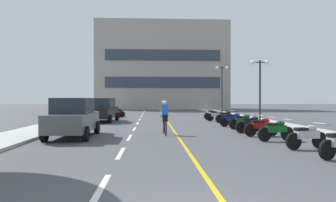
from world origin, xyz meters
TOP-DOWN VIEW (x-y plane):
  - ground_plane at (0.00, 21.00)m, footprint 140.00×140.00m
  - curb_left at (-7.20, 24.00)m, footprint 2.40×72.00m
  - curb_right at (7.20, 24.00)m, footprint 2.40×72.00m
  - lane_dash_0 at (-2.00, 2.00)m, footprint 0.14×2.20m
  - lane_dash_1 at (-2.00, 6.00)m, footprint 0.14×2.20m
  - lane_dash_2 at (-2.00, 10.00)m, footprint 0.14×2.20m
  - lane_dash_3 at (-2.00, 14.00)m, footprint 0.14×2.20m
  - lane_dash_4 at (-2.00, 18.00)m, footprint 0.14×2.20m
  - lane_dash_5 at (-2.00, 22.00)m, footprint 0.14×2.20m
  - lane_dash_6 at (-2.00, 26.00)m, footprint 0.14×2.20m
  - lane_dash_7 at (-2.00, 30.00)m, footprint 0.14×2.20m
  - lane_dash_8 at (-2.00, 34.00)m, footprint 0.14×2.20m
  - lane_dash_9 at (-2.00, 38.00)m, footprint 0.14×2.20m
  - lane_dash_10 at (-2.00, 42.00)m, footprint 0.14×2.20m
  - lane_dash_11 at (-2.00, 46.00)m, footprint 0.14×2.20m
  - centre_line_yellow at (0.25, 24.00)m, footprint 0.12×66.00m
  - office_building at (0.84, 48.18)m, footprint 21.92×6.48m
  - street_lamp_mid at (7.37, 19.12)m, footprint 1.46×0.36m
  - street_lamp_far at (7.03, 30.47)m, footprint 1.46×0.36m
  - parked_car_near at (-4.61, 10.26)m, footprint 1.96×4.22m
  - parked_car_mid at (-4.75, 19.62)m, footprint 2.17×4.31m
  - motorcycle_2 at (4.53, 6.44)m, footprint 1.68×0.66m
  - motorcycle_3 at (4.26, 8.50)m, footprint 1.68×0.64m
  - motorcycle_4 at (4.22, 10.13)m, footprint 1.70×0.60m
  - motorcycle_5 at (4.19, 11.54)m, footprint 1.70×0.60m
  - motorcycle_6 at (4.35, 13.45)m, footprint 1.70×0.60m
  - motorcycle_7 at (4.18, 14.96)m, footprint 1.70×0.60m
  - motorcycle_8 at (4.49, 18.19)m, footprint 1.66×0.74m
  - motorcycle_9 at (4.18, 19.81)m, footprint 1.70×0.60m
  - motorcycle_10 at (4.27, 21.59)m, footprint 1.69×0.60m
  - motorcycle_11 at (-4.56, 23.11)m, footprint 1.68×0.65m
  - motorcycle_12 at (-4.32, 25.18)m, footprint 1.66×0.73m
  - motorcycle_13 at (-4.59, 26.59)m, footprint 1.69×0.62m
  - cyclist_rider at (-0.33, 11.12)m, footprint 0.42×1.77m

SIDE VIEW (x-z plane):
  - ground_plane at x=0.00m, z-range 0.00..0.00m
  - lane_dash_0 at x=-2.00m, z-range 0.00..0.01m
  - lane_dash_1 at x=-2.00m, z-range 0.00..0.01m
  - lane_dash_2 at x=-2.00m, z-range 0.00..0.01m
  - lane_dash_3 at x=-2.00m, z-range 0.00..0.01m
  - lane_dash_4 at x=-2.00m, z-range 0.00..0.01m
  - lane_dash_5 at x=-2.00m, z-range 0.00..0.01m
  - lane_dash_6 at x=-2.00m, z-range 0.00..0.01m
  - lane_dash_7 at x=-2.00m, z-range 0.00..0.01m
  - lane_dash_8 at x=-2.00m, z-range 0.00..0.01m
  - lane_dash_9 at x=-2.00m, z-range 0.00..0.01m
  - lane_dash_10 at x=-2.00m, z-range 0.00..0.01m
  - lane_dash_11 at x=-2.00m, z-range 0.00..0.01m
  - centre_line_yellow at x=0.25m, z-range 0.00..0.01m
  - curb_left at x=-7.20m, z-range 0.00..0.12m
  - curb_right at x=7.20m, z-range 0.00..0.12m
  - motorcycle_2 at x=4.53m, z-range 0.01..0.93m
  - motorcycle_3 at x=4.26m, z-range 0.01..0.93m
  - motorcycle_4 at x=4.22m, z-range 0.01..0.93m
  - motorcycle_5 at x=4.19m, z-range 0.01..0.93m
  - motorcycle_6 at x=4.35m, z-range 0.01..0.93m
  - motorcycle_7 at x=4.18m, z-range 0.01..0.93m
  - motorcycle_8 at x=4.49m, z-range 0.01..0.93m
  - motorcycle_9 at x=4.18m, z-range 0.01..0.93m
  - motorcycle_10 at x=4.27m, z-range 0.01..0.93m
  - motorcycle_11 at x=-4.56m, z-range 0.01..0.93m
  - motorcycle_12 at x=-4.32m, z-range 0.01..0.93m
  - motorcycle_13 at x=-4.59m, z-range 0.01..0.93m
  - cyclist_rider at x=-0.33m, z-range 0.03..1.74m
  - parked_car_near at x=-4.61m, z-range 0.01..1.83m
  - parked_car_mid at x=-4.75m, z-range 0.01..1.83m
  - street_lamp_mid at x=7.37m, z-range 1.24..5.88m
  - street_lamp_far at x=7.03m, z-range 1.34..6.68m
  - office_building at x=0.84m, z-range 0.00..14.54m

